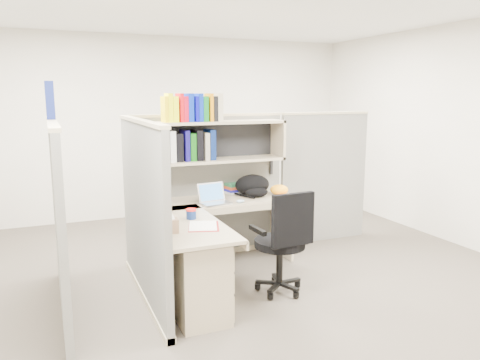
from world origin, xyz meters
name	(u,v)px	position (x,y,z in m)	size (l,w,h in m)	color
ground	(238,283)	(0.00, 0.00, 0.00)	(6.00, 6.00, 0.00)	#3C352E
room_shell	(237,118)	(0.00, 0.00, 1.62)	(6.00, 6.00, 6.00)	beige
cubicle	(187,188)	(-0.37, 0.45, 0.91)	(3.79, 1.84, 1.95)	#5F5F5B
desk	(207,255)	(-0.41, -0.29, 0.44)	(1.74, 1.75, 0.73)	tan
laptop	(216,194)	(-0.08, 0.38, 0.84)	(0.30, 0.30, 0.21)	#B1B2B6
backpack	(254,186)	(0.44, 0.58, 0.85)	(0.40, 0.31, 0.23)	black
orange_cap	(279,190)	(0.73, 0.54, 0.79)	(0.20, 0.24, 0.11)	#FF9F16
snack_canister	(191,214)	(-0.49, -0.09, 0.78)	(0.09, 0.09, 0.09)	navy
tissue_box	(171,222)	(-0.76, -0.43, 0.82)	(0.11, 0.11, 0.18)	#977355
mouse	(240,201)	(0.17, 0.34, 0.75)	(0.09, 0.06, 0.03)	#98BAD7
paper_cup	(207,193)	(-0.08, 0.67, 0.78)	(0.08, 0.08, 0.11)	silver
book_stack	(232,188)	(0.27, 0.83, 0.79)	(0.17, 0.23, 0.11)	gray
loose_paper	(203,226)	(-0.46, -0.35, 0.73)	(0.23, 0.31, 0.00)	white
task_chair	(282,258)	(0.29, -0.39, 0.35)	(0.53, 0.49, 0.99)	black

